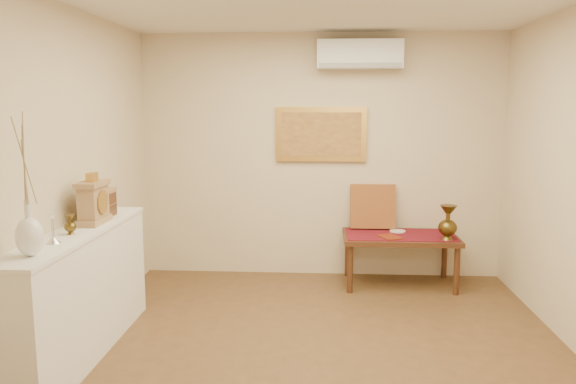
# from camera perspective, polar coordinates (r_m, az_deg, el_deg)

# --- Properties ---
(floor) EXTENTS (4.50, 4.50, 0.00)m
(floor) POSITION_cam_1_polar(r_m,az_deg,el_deg) (4.45, 3.07, -16.72)
(floor) COLOR brown
(floor) RESTS_ON ground
(wall_back) EXTENTS (4.00, 0.02, 2.70)m
(wall_back) POSITION_cam_1_polar(r_m,az_deg,el_deg) (6.29, 3.37, 3.62)
(wall_back) COLOR beige
(wall_back) RESTS_ON ground
(wall_front) EXTENTS (4.00, 0.02, 2.70)m
(wall_front) POSITION_cam_1_polar(r_m,az_deg,el_deg) (1.85, 2.73, -8.89)
(wall_front) COLOR beige
(wall_front) RESTS_ON ground
(wall_left) EXTENTS (0.02, 4.50, 2.70)m
(wall_left) POSITION_cam_1_polar(r_m,az_deg,el_deg) (4.53, -22.97, 0.94)
(wall_left) COLOR beige
(wall_left) RESTS_ON ground
(white_vase) EXTENTS (0.17, 0.17, 0.90)m
(white_vase) POSITION_cam_1_polar(r_m,az_deg,el_deg) (3.80, -25.09, 0.63)
(white_vase) COLOR white
(white_vase) RESTS_ON display_ledge
(candlestick) EXTENTS (0.10, 0.10, 0.20)m
(candlestick) POSITION_cam_1_polar(r_m,az_deg,el_deg) (4.15, -22.79, -3.48)
(candlestick) COLOR silver
(candlestick) RESTS_ON display_ledge
(brass_urn_small) EXTENTS (0.09, 0.09, 0.20)m
(brass_urn_small) POSITION_cam_1_polar(r_m,az_deg,el_deg) (4.39, -21.27, -2.79)
(brass_urn_small) COLOR brown
(brass_urn_small) RESTS_ON display_ledge
(table_cloth) EXTENTS (1.14, 0.59, 0.01)m
(table_cloth) POSITION_cam_1_polar(r_m,az_deg,el_deg) (6.10, 11.32, -4.27)
(table_cloth) COLOR maroon
(table_cloth) RESTS_ON low_table
(brass_urn_tall) EXTENTS (0.19, 0.19, 0.43)m
(brass_urn_tall) POSITION_cam_1_polar(r_m,az_deg,el_deg) (5.94, 15.94, -2.63)
(brass_urn_tall) COLOR brown
(brass_urn_tall) RESTS_ON table_cloth
(plate) EXTENTS (0.17, 0.17, 0.01)m
(plate) POSITION_cam_1_polar(r_m,az_deg,el_deg) (6.22, 11.07, -3.92)
(plate) COLOR white
(plate) RESTS_ON table_cloth
(menu) EXTENTS (0.27, 0.30, 0.01)m
(menu) POSITION_cam_1_polar(r_m,az_deg,el_deg) (5.94, 10.28, -4.50)
(menu) COLOR maroon
(menu) RESTS_ON table_cloth
(cushion) EXTENTS (0.49, 0.20, 0.50)m
(cushion) POSITION_cam_1_polar(r_m,az_deg,el_deg) (6.30, 8.59, -1.47)
(cushion) COLOR maroon
(cushion) RESTS_ON table_cloth
(display_ledge) EXTENTS (0.37, 2.02, 0.98)m
(display_ledge) POSITION_cam_1_polar(r_m,az_deg,el_deg) (4.64, -20.37, -9.63)
(display_ledge) COLOR white
(display_ledge) RESTS_ON floor
(mantel_clock) EXTENTS (0.17, 0.36, 0.41)m
(mantel_clock) POSITION_cam_1_polar(r_m,az_deg,el_deg) (4.72, -19.15, -0.96)
(mantel_clock) COLOR #A17D53
(mantel_clock) RESTS_ON display_ledge
(wooden_chest) EXTENTS (0.16, 0.21, 0.24)m
(wooden_chest) POSITION_cam_1_polar(r_m,az_deg,el_deg) (4.98, -18.19, -1.03)
(wooden_chest) COLOR #A17D53
(wooden_chest) RESTS_ON display_ledge
(low_table) EXTENTS (1.20, 0.70, 0.55)m
(low_table) POSITION_cam_1_polar(r_m,az_deg,el_deg) (6.12, 11.30, -4.90)
(low_table) COLOR #4A2716
(low_table) RESTS_ON floor
(painting) EXTENTS (1.00, 0.06, 0.60)m
(painting) POSITION_cam_1_polar(r_m,az_deg,el_deg) (6.24, 3.39, 5.88)
(painting) COLOR #BA8B3B
(painting) RESTS_ON wall_back
(ac_unit) EXTENTS (0.90, 0.25, 0.30)m
(ac_unit) POSITION_cam_1_polar(r_m,az_deg,el_deg) (6.17, 7.29, 13.68)
(ac_unit) COLOR silver
(ac_unit) RESTS_ON wall_back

